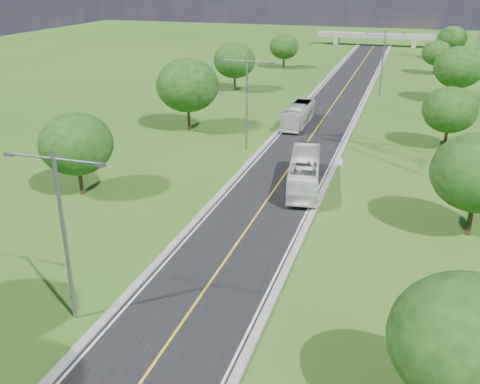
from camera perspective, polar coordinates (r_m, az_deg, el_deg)
The scene contains 21 objects.
ground at distance 72.49m, azimuth 8.83°, elevation 7.62°, with size 260.00×260.00×0.00m, color #255B19.
road at distance 78.24m, azimuth 9.57°, elevation 8.69°, with size 8.00×150.00×0.06m, color black.
curb_left at distance 78.92m, azimuth 6.49°, elevation 9.03°, with size 0.50×150.00×0.22m, color gray.
curb_right at distance 77.75m, azimuth 12.70°, elevation 8.43°, with size 0.50×150.00×0.22m, color gray.
speed_limit_sign at distance 50.47m, azimuth 10.56°, elevation 2.79°, with size 0.55×0.09×2.40m.
overpass at distance 150.55m, azimuth 14.19°, elevation 15.80°, with size 30.00×3.00×3.20m.
streetlight_near_left at distance 29.77m, azimuth -18.39°, elevation -3.25°, with size 5.90×0.25×10.00m.
streetlight_mid_left at distance 58.16m, azimuth 0.72°, elevation 10.24°, with size 5.90×0.25×10.00m.
streetlight_far_right at distance 88.32m, azimuth 15.03°, elevation 13.73°, with size 5.90×0.25×10.00m.
tree_lb at distance 47.88m, azimuth -17.07°, elevation 4.93°, with size 6.30×6.30×7.33m.
tree_lc at distance 65.89m, azimuth -5.61°, elevation 11.27°, with size 7.56×7.56×8.79m.
tree_ld at distance 88.82m, azimuth -0.58°, elevation 13.86°, with size 6.72×6.72×7.82m.
tree_le at distance 111.12m, azimuth 4.73°, elevation 15.21°, with size 5.88×5.88×6.84m.
tree_ra at distance 23.89m, azimuth 23.03°, elevation -14.45°, with size 6.30×6.30×7.33m.
tree_rb at distance 41.86m, azimuth 24.09°, elevation 1.89°, with size 6.72×6.72×7.82m.
tree_rc at distance 63.04m, azimuth 21.49°, elevation 8.15°, with size 5.88×5.88×6.84m.
tree_rd at distance 86.54m, azimuth 22.31°, elevation 12.21°, with size 7.14×7.14×8.30m.
tree_re at distance 110.31m, azimuth 20.24°, elevation 13.74°, with size 5.46×5.46×6.35m.
tree_rf at distance 130.24m, azimuth 21.70°, elevation 14.97°, with size 6.30×6.30×7.33m.
bus_outbound at distance 48.52m, azimuth 6.89°, elevation 2.17°, with size 2.54×10.87×3.03m, color white.
bus_inbound at distance 68.91m, azimuth 6.25°, elevation 8.20°, with size 2.30×9.84×2.74m, color silver.
Camera 1 is at (10.71, -9.32, 18.30)m, focal length 40.00 mm.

